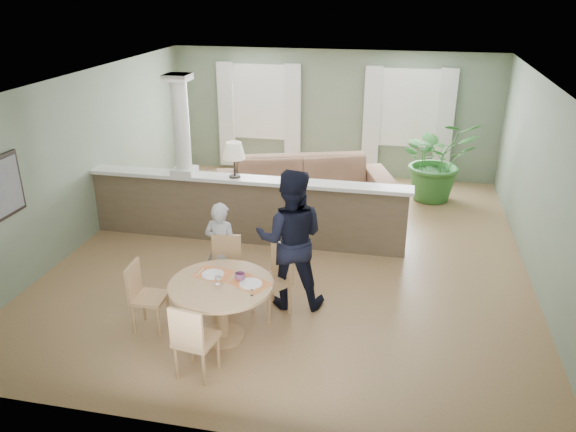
% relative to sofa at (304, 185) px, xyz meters
% --- Properties ---
extents(ground, '(8.00, 8.00, 0.00)m').
position_rel_sofa_xyz_m(ground, '(0.21, -1.79, -0.47)').
color(ground, '#A88358').
rests_on(ground, ground).
extents(room_shell, '(7.02, 8.02, 2.71)m').
position_rel_sofa_xyz_m(room_shell, '(0.19, -1.16, 1.34)').
color(room_shell, gray).
rests_on(room_shell, ground).
extents(pony_wall, '(5.32, 0.38, 2.70)m').
position_rel_sofa_xyz_m(pony_wall, '(-0.77, -1.59, 0.23)').
color(pony_wall, brown).
rests_on(pony_wall, ground).
extents(sofa, '(3.48, 2.20, 0.95)m').
position_rel_sofa_xyz_m(sofa, '(0.00, 0.00, 0.00)').
color(sofa, '#826047').
rests_on(sofa, ground).
extents(houseplant, '(1.81, 1.70, 1.62)m').
position_rel_sofa_xyz_m(houseplant, '(2.42, 1.07, 0.33)').
color(houseplant, '#306F2C').
rests_on(houseplant, ground).
extents(dining_table, '(1.23, 1.23, 0.84)m').
position_rel_sofa_xyz_m(dining_table, '(-0.20, -4.28, 0.12)').
color(dining_table, tan).
rests_on(dining_table, ground).
extents(chair_far_boy, '(0.48, 0.48, 0.91)m').
position_rel_sofa_xyz_m(chair_far_boy, '(-0.42, -3.43, 0.03)').
color(chair_far_boy, tan).
rests_on(chair_far_boy, ground).
extents(chair_far_man, '(0.60, 0.60, 0.94)m').
position_rel_sofa_xyz_m(chair_far_man, '(0.28, -3.58, 0.05)').
color(chair_far_man, tan).
rests_on(chair_far_man, ground).
extents(chair_near, '(0.47, 0.47, 0.91)m').
position_rel_sofa_xyz_m(chair_near, '(-0.28, -5.06, 0.03)').
color(chair_near, tan).
rests_on(chair_near, ground).
extents(chair_side, '(0.42, 0.42, 0.88)m').
position_rel_sofa_xyz_m(chair_side, '(-1.21, -4.27, 0.01)').
color(chair_side, tan).
rests_on(chair_side, ground).
extents(child_person, '(0.53, 0.39, 1.33)m').
position_rel_sofa_xyz_m(child_person, '(-0.54, -3.24, 0.19)').
color(child_person, '#A7A8AC').
rests_on(child_person, ground).
extents(man_person, '(1.00, 0.82, 1.88)m').
position_rel_sofa_xyz_m(man_person, '(0.43, -3.33, 0.47)').
color(man_person, black).
rests_on(man_person, ground).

